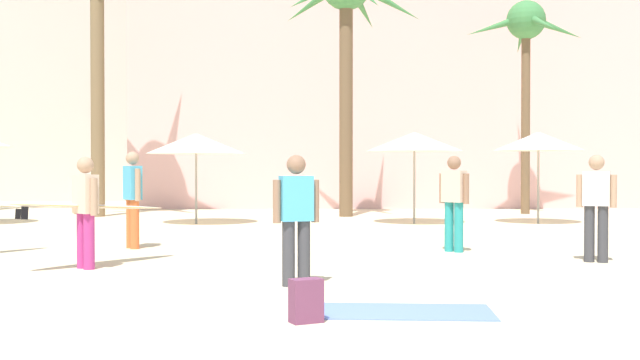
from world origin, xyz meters
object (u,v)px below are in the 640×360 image
object	(u,v)px
palm_tree_right	(526,38)
backpack	(306,301)
cafe_umbrella_0	(538,141)
person_mid_right	(296,214)
person_mid_left	(88,207)
person_near_right	(596,203)
cafe_umbrella_2	(196,144)
cafe_umbrella_3	(414,142)
person_far_left	(133,195)
beach_towel	(400,312)
person_near_left	(454,199)
palm_tree_center	(347,10)

from	to	relation	value
palm_tree_right	backpack	distance (m)	19.15
cafe_umbrella_0	person_mid_right	world-z (taller)	cafe_umbrella_0
person_mid_left	person_near_right	bearing A→B (deg)	-40.14
person_near_right	cafe_umbrella_2	bearing A→B (deg)	66.71
backpack	person_mid_right	bearing A→B (deg)	-21.08
cafe_umbrella_3	person_far_left	size ratio (longest dim) A/B	1.42
person_near_right	backpack	bearing A→B (deg)	160.09
beach_towel	person_mid_left	size ratio (longest dim) A/B	0.83
beach_towel	person_mid_right	size ratio (longest dim) A/B	1.15
backpack	person_mid_right	distance (m)	2.38
person_near_left	palm_tree_right	bearing A→B (deg)	-156.95
person_mid_left	beach_towel	bearing A→B (deg)	-84.39
person_near_right	person_mid_right	distance (m)	5.19
palm_tree_right	cafe_umbrella_2	xyz separation A→B (m)	(-9.87, -4.16, -3.48)
cafe_umbrella_2	person_far_left	bearing A→B (deg)	-92.83
palm_tree_right	cafe_umbrella_3	bearing A→B (deg)	-134.57
person_mid_right	palm_tree_center	bearing A→B (deg)	-23.03
person_mid_right	person_near_left	xyz separation A→B (m)	(2.72, 3.80, 0.03)
palm_tree_center	beach_towel	size ratio (longest dim) A/B	4.09
palm_tree_center	beach_towel	bearing A→B (deg)	-91.03
palm_tree_center	cafe_umbrella_0	bearing A→B (deg)	-31.52
cafe_umbrella_3	beach_towel	distance (m)	12.61
beach_towel	backpack	world-z (taller)	backpack
palm_tree_center	cafe_umbrella_0	distance (m)	7.01
person_near_left	person_mid_left	bearing A→B (deg)	-25.92
person_mid_left	person_near_left	world-z (taller)	person_near_left
person_far_left	person_mid_left	bearing A→B (deg)	-124.94
palm_tree_center	palm_tree_right	distance (m)	5.93
cafe_umbrella_2	beach_towel	size ratio (longest dim) A/B	1.37
person_near_left	person_near_right	bearing A→B (deg)	97.16
beach_towel	person_near_right	bearing A→B (deg)	48.75
cafe_umbrella_2	person_near_right	xyz separation A→B (m)	(7.39, -8.27, -1.18)
palm_tree_center	person_far_left	bearing A→B (deg)	-115.97
beach_towel	person_near_left	world-z (taller)	person_near_left
person_near_left	beach_towel	bearing A→B (deg)	28.71
palm_tree_right	person_mid_right	xyz separation A→B (m)	(-7.13, -14.72, -4.68)
palm_tree_right	person_near_left	bearing A→B (deg)	-112.01
backpack	person_far_left	xyz separation A→B (m)	(-3.15, 6.76, 0.77)
person_far_left	person_near_left	size ratio (longest dim) A/B	1.05
cafe_umbrella_0	palm_tree_right	bearing A→B (deg)	78.15
person_mid_left	cafe_umbrella_2	bearing A→B (deg)	43.84
person_mid_left	person_near_right	world-z (taller)	person_near_right
person_mid_right	person_far_left	bearing A→B (deg)	16.79
cafe_umbrella_2	person_mid_right	size ratio (longest dim) A/B	1.58
palm_tree_right	beach_towel	distance (m)	18.43
person_mid_left	person_far_left	xyz separation A→B (m)	(0.06, 2.69, 0.08)
backpack	person_far_left	size ratio (longest dim) A/B	0.24
person_mid_right	person_near_left	distance (m)	4.68
person_near_right	person_mid_right	world-z (taller)	person_near_right
cafe_umbrella_0	cafe_umbrella_2	size ratio (longest dim) A/B	0.93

